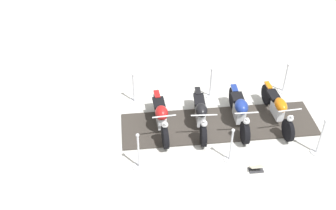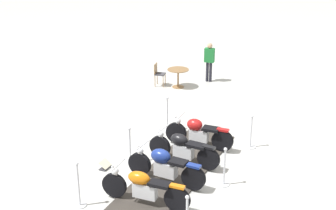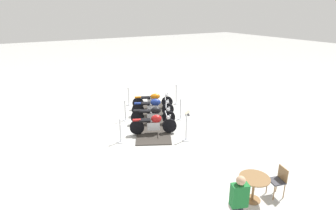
{
  "view_description": "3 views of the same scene",
  "coord_description": "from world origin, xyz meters",
  "px_view_note": "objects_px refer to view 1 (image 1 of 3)",
  "views": [
    {
      "loc": [
        6.7,
        -6.06,
        7.9
      ],
      "look_at": [
        -0.42,
        -1.45,
        1.08
      ],
      "focal_mm": 44.67,
      "sensor_mm": 36.0,
      "label": 1
    },
    {
      "loc": [
        0.32,
        10.57,
        6.12
      ],
      "look_at": [
        0.16,
        -2.07,
        1.12
      ],
      "focal_mm": 48.8,
      "sensor_mm": 36.0,
      "label": 2
    },
    {
      "loc": [
        -5.75,
        -11.4,
        5.23
      ],
      "look_at": [
        0.3,
        -0.96,
        1.02
      ],
      "focal_mm": 29.51,
      "sensor_mm": 36.0,
      "label": 3
    }
  ],
  "objects_px": {
    "motorcycle_navy": "(240,111)",
    "stanchion_right_rear": "(319,142)",
    "stanchion_right_front": "(139,157)",
    "info_placard": "(256,169)",
    "motorcycle_maroon": "(161,117)",
    "stanchion_left_rear": "(285,82)",
    "motorcycle_black": "(201,114)",
    "stanchion_right_mid": "(231,149)",
    "stanchion_left_front": "(134,93)",
    "motorcycle_copper": "(278,109)",
    "stanchion_left_mid": "(210,86)"
  },
  "relations": [
    {
      "from": "motorcycle_black",
      "to": "stanchion_left_mid",
      "type": "distance_m",
      "value": 1.5
    },
    {
      "from": "stanchion_left_rear",
      "to": "motorcycle_black",
      "type": "bearing_deg",
      "value": -90.89
    },
    {
      "from": "stanchion_left_front",
      "to": "stanchion_right_rear",
      "type": "bearing_deg",
      "value": 33.18
    },
    {
      "from": "stanchion_right_rear",
      "to": "stanchion_left_rear",
      "type": "xyz_separation_m",
      "value": [
        -2.43,
        1.22,
        -0.05
      ]
    },
    {
      "from": "stanchion_left_mid",
      "to": "stanchion_right_mid",
      "type": "distance_m",
      "value": 2.72
    },
    {
      "from": "motorcycle_black",
      "to": "stanchion_right_mid",
      "type": "distance_m",
      "value": 1.45
    },
    {
      "from": "stanchion_left_rear",
      "to": "stanchion_left_front",
      "type": "bearing_deg",
      "value": -116.61
    },
    {
      "from": "motorcycle_navy",
      "to": "motorcycle_maroon",
      "type": "bearing_deg",
      "value": -88.57
    },
    {
      "from": "stanchion_right_mid",
      "to": "stanchion_left_rear",
      "type": "height_order",
      "value": "stanchion_right_mid"
    },
    {
      "from": "stanchion_right_rear",
      "to": "info_placard",
      "type": "height_order",
      "value": "stanchion_right_rear"
    },
    {
      "from": "motorcycle_navy",
      "to": "stanchion_left_mid",
      "type": "distance_m",
      "value": 1.51
    },
    {
      "from": "stanchion_right_front",
      "to": "info_placard",
      "type": "relative_size",
      "value": 2.77
    },
    {
      "from": "info_placard",
      "to": "stanchion_right_rear",
      "type": "bearing_deg",
      "value": -165.83
    },
    {
      "from": "motorcycle_copper",
      "to": "info_placard",
      "type": "xyz_separation_m",
      "value": [
        1.1,
        -1.75,
        -0.42
      ]
    },
    {
      "from": "stanchion_right_front",
      "to": "stanchion_left_front",
      "type": "relative_size",
      "value": 1.12
    },
    {
      "from": "motorcycle_navy",
      "to": "stanchion_right_mid",
      "type": "distance_m",
      "value": 1.44
    },
    {
      "from": "motorcycle_copper",
      "to": "stanchion_right_mid",
      "type": "relative_size",
      "value": 1.96
    },
    {
      "from": "motorcycle_copper",
      "to": "stanchion_right_mid",
      "type": "xyz_separation_m",
      "value": [
        0.44,
        -2.07,
        -0.12
      ]
    },
    {
      "from": "stanchion_right_mid",
      "to": "stanchion_right_front",
      "type": "relative_size",
      "value": 0.93
    },
    {
      "from": "stanchion_right_rear",
      "to": "stanchion_left_rear",
      "type": "bearing_deg",
      "value": 153.39
    },
    {
      "from": "stanchion_right_front",
      "to": "stanchion_left_rear",
      "type": "distance_m",
      "value": 5.41
    },
    {
      "from": "stanchion_left_mid",
      "to": "stanchion_right_mid",
      "type": "relative_size",
      "value": 0.99
    },
    {
      "from": "motorcycle_black",
      "to": "info_placard",
      "type": "relative_size",
      "value": 4.56
    },
    {
      "from": "motorcycle_black",
      "to": "stanchion_right_front",
      "type": "distance_m",
      "value": 2.23
    },
    {
      "from": "stanchion_left_front",
      "to": "motorcycle_black",
      "type": "bearing_deg",
      "value": 25.47
    },
    {
      "from": "motorcycle_maroon",
      "to": "info_placard",
      "type": "xyz_separation_m",
      "value": [
        2.58,
        1.2,
        -0.43
      ]
    },
    {
      "from": "stanchion_left_mid",
      "to": "stanchion_right_front",
      "type": "bearing_deg",
      "value": -67.25
    },
    {
      "from": "motorcycle_navy",
      "to": "stanchion_right_rear",
      "type": "bearing_deg",
      "value": 55.19
    },
    {
      "from": "stanchion_right_front",
      "to": "stanchion_right_rear",
      "type": "bearing_deg",
      "value": 63.39
    },
    {
      "from": "stanchion_right_mid",
      "to": "info_placard",
      "type": "relative_size",
      "value": 2.57
    },
    {
      "from": "stanchion_left_mid",
      "to": "stanchion_right_rear",
      "type": "distance_m",
      "value": 3.59
    },
    {
      "from": "motorcycle_maroon",
      "to": "stanchion_right_front",
      "type": "bearing_deg",
      "value": -30.74
    },
    {
      "from": "stanchion_right_mid",
      "to": "stanchion_left_rear",
      "type": "bearing_deg",
      "value": 112.75
    },
    {
      "from": "stanchion_right_front",
      "to": "motorcycle_black",
      "type": "bearing_deg",
      "value": 100.1
    },
    {
      "from": "motorcycle_copper",
      "to": "info_placard",
      "type": "distance_m",
      "value": 2.11
    },
    {
      "from": "stanchion_left_mid",
      "to": "info_placard",
      "type": "height_order",
      "value": "stanchion_left_mid"
    },
    {
      "from": "stanchion_left_mid",
      "to": "stanchion_left_rear",
      "type": "relative_size",
      "value": 1.01
    },
    {
      "from": "motorcycle_black",
      "to": "stanchion_left_front",
      "type": "distance_m",
      "value": 2.27
    },
    {
      "from": "motorcycle_black",
      "to": "stanchion_right_mid",
      "type": "height_order",
      "value": "stanchion_right_mid"
    },
    {
      "from": "stanchion_left_rear",
      "to": "info_placard",
      "type": "relative_size",
      "value": 2.52
    },
    {
      "from": "stanchion_right_mid",
      "to": "stanchion_right_rear",
      "type": "relative_size",
      "value": 0.93
    },
    {
      "from": "stanchion_right_mid",
      "to": "stanchion_left_front",
      "type": "relative_size",
      "value": 1.04
    },
    {
      "from": "stanchion_left_front",
      "to": "motorcycle_navy",
      "type": "bearing_deg",
      "value": 37.51
    },
    {
      "from": "info_placard",
      "to": "stanchion_left_rear",
      "type": "bearing_deg",
      "value": -119.0
    },
    {
      "from": "motorcycle_maroon",
      "to": "stanchion_right_front",
      "type": "distance_m",
      "value": 1.5
    },
    {
      "from": "motorcycle_maroon",
      "to": "motorcycle_navy",
      "type": "relative_size",
      "value": 0.99
    },
    {
      "from": "motorcycle_black",
      "to": "motorcycle_navy",
      "type": "height_order",
      "value": "motorcycle_black"
    },
    {
      "from": "motorcycle_copper",
      "to": "stanchion_right_front",
      "type": "xyz_separation_m",
      "value": [
        -0.61,
        -4.16,
        -0.13
      ]
    },
    {
      "from": "stanchion_right_mid",
      "to": "motorcycle_navy",
      "type": "bearing_deg",
      "value": 130.84
    },
    {
      "from": "stanchion_left_mid",
      "to": "stanchion_left_rear",
      "type": "height_order",
      "value": "stanchion_left_mid"
    }
  ]
}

